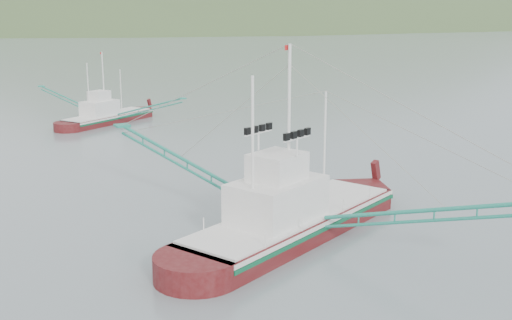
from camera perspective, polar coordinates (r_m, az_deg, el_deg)
ground at (r=38.33m, az=4.50°, el=-6.45°), size 1200.00×1200.00×0.00m
main_boat at (r=36.99m, az=3.23°, el=-3.21°), size 16.74×28.30×11.96m
bg_boat_far at (r=76.63m, az=-13.13°, el=4.60°), size 14.10×20.29×8.86m
headland_right at (r=528.56m, az=-0.32°, el=11.81°), size 684.00×432.00×306.00m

